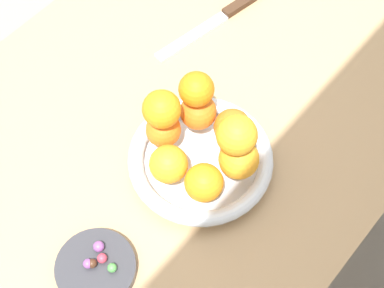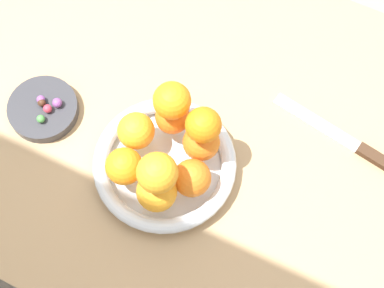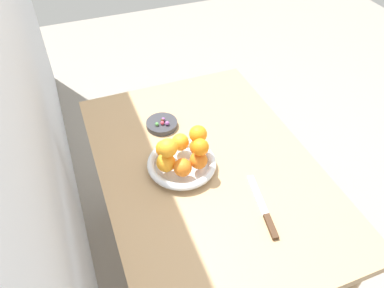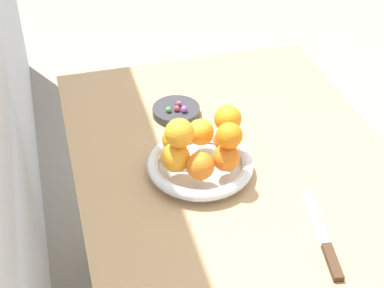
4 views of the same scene
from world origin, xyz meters
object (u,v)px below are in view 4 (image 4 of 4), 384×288
at_px(fruit_bowl, 200,165).
at_px(orange_8, 229,136).
at_px(orange_6, 228,119).
at_px(candy_ball_1, 177,108).
at_px(orange_1, 175,156).
at_px(dining_table, 239,199).
at_px(orange_0, 175,139).
at_px(candy_ball_0, 178,105).
at_px(candy_ball_4, 179,104).
at_px(orange_5, 201,132).
at_px(orange_7, 179,132).
at_px(orange_3, 226,158).
at_px(knife, 324,240).
at_px(candy_dish, 176,111).
at_px(orange_4, 226,140).
at_px(candy_ball_2, 168,110).
at_px(candy_ball_3, 184,109).
at_px(orange_2, 200,166).

distance_m(fruit_bowl, orange_8, 0.13).
relative_size(orange_6, orange_8, 1.07).
bearing_deg(candy_ball_1, orange_1, 165.35).
distance_m(dining_table, orange_0, 0.22).
xyz_separation_m(candy_ball_0, candy_ball_4, (0.00, -0.00, 0.00)).
distance_m(orange_5, orange_7, 0.12).
bearing_deg(orange_3, orange_8, -94.07).
bearing_deg(knife, orange_3, 31.23).
relative_size(candy_dish, orange_0, 2.01).
xyz_separation_m(orange_0, orange_4, (-0.03, -0.11, -0.00)).
bearing_deg(knife, orange_8, 30.36).
distance_m(candy_ball_2, candy_ball_4, 0.04).
height_order(orange_4, knife, orange_4).
height_order(orange_6, knife, orange_6).
distance_m(candy_ball_0, candy_ball_3, 0.03).
relative_size(orange_2, orange_6, 1.01).
relative_size(candy_ball_0, candy_ball_3, 0.84).
bearing_deg(orange_7, orange_0, -5.85).
height_order(orange_6, orange_7, orange_7).
distance_m(orange_5, candy_ball_4, 0.20).
bearing_deg(candy_ball_2, orange_4, -158.13).
bearing_deg(orange_2, orange_1, 45.59).
xyz_separation_m(dining_table, orange_6, (0.04, 0.03, 0.22)).
xyz_separation_m(orange_5, candy_ball_0, (0.19, 0.01, -0.04)).
bearing_deg(orange_8, orange_0, 45.36).
height_order(candy_dish, orange_4, orange_4).
bearing_deg(candy_ball_2, candy_ball_3, -105.19).
height_order(fruit_bowl, orange_5, orange_5).
distance_m(orange_6, candy_ball_0, 0.26).
height_order(orange_2, orange_4, orange_2).
bearing_deg(orange_8, candy_ball_0, 8.14).
height_order(orange_4, orange_6, orange_6).
bearing_deg(dining_table, orange_1, 88.63).
distance_m(dining_table, orange_3, 0.17).
bearing_deg(candy_ball_4, orange_4, -167.02).
xyz_separation_m(orange_1, orange_2, (-0.04, -0.05, -0.00)).
height_order(candy_dish, candy_ball_4, candy_ball_4).
relative_size(orange_3, candy_ball_0, 4.22).
bearing_deg(candy_ball_0, candy_dish, 99.16).
bearing_deg(candy_ball_2, candy_dish, -59.28).
xyz_separation_m(orange_4, orange_8, (-0.06, 0.02, 0.06)).
bearing_deg(orange_0, orange_1, 165.78).
bearing_deg(orange_8, candy_ball_2, 14.05).
relative_size(candy_ball_1, knife, 0.06).
height_order(orange_1, orange_8, orange_8).
relative_size(orange_1, candy_ball_4, 4.30).
xyz_separation_m(orange_5, knife, (-0.33, -0.17, -0.07)).
bearing_deg(candy_ball_4, orange_1, 164.30).
bearing_deg(orange_2, knife, -136.92).
xyz_separation_m(candy_dish, candy_ball_0, (0.00, -0.00, 0.02)).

